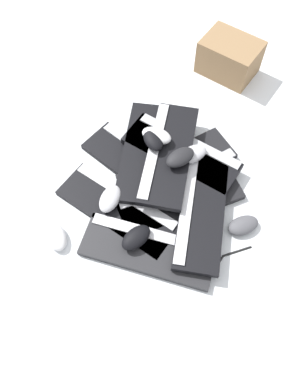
# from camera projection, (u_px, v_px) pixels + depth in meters

# --- Properties ---
(ground_plane) EXTENTS (3.20, 3.20, 0.00)m
(ground_plane) POSITION_uv_depth(u_px,v_px,m) (156.00, 175.00, 1.39)
(ground_plane) COLOR silver
(keyboard_0) EXTENTS (0.45, 0.20, 0.03)m
(keyboard_0) POSITION_uv_depth(u_px,v_px,m) (138.00, 165.00, 1.39)
(keyboard_0) COLOR black
(keyboard_0) RESTS_ON ground
(keyboard_1) EXTENTS (0.46, 0.24, 0.03)m
(keyboard_1) POSITION_uv_depth(u_px,v_px,m) (118.00, 209.00, 1.31)
(keyboard_1) COLOR black
(keyboard_1) RESTS_ON ground
(keyboard_2) EXTENTS (0.46, 0.35, 0.03)m
(keyboard_2) POSITION_uv_depth(u_px,v_px,m) (148.00, 250.00, 1.23)
(keyboard_2) COLOR #232326
(keyboard_2) RESTS_ON ground
(keyboard_3) EXTENTS (0.30, 0.46, 0.03)m
(keyboard_3) POSITION_uv_depth(u_px,v_px,m) (180.00, 200.00, 1.32)
(keyboard_3) COLOR black
(keyboard_3) RESTS_ON ground
(keyboard_4) EXTENTS (0.25, 0.46, 0.03)m
(keyboard_4) POSITION_uv_depth(u_px,v_px,m) (178.00, 167.00, 1.39)
(keyboard_4) COLOR black
(keyboard_4) RESTS_ON ground
(keyboard_5) EXTENTS (0.39, 0.44, 0.03)m
(keyboard_5) POSITION_uv_depth(u_px,v_px,m) (144.00, 151.00, 1.39)
(keyboard_5) COLOR black
(keyboard_5) RESTS_ON keyboard_0
(keyboard_6) EXTENTS (0.39, 0.44, 0.03)m
(keyboard_6) POSITION_uv_depth(u_px,v_px,m) (202.00, 210.00, 1.27)
(keyboard_6) COLOR black
(keyboard_6) RESTS_ON keyboard_3
(keyboard_7) EXTENTS (0.38, 0.44, 0.03)m
(keyboard_7) POSITION_uv_depth(u_px,v_px,m) (168.00, 153.00, 1.35)
(keyboard_7) COLOR black
(keyboard_7) RESTS_ON keyboard_5
(keyboard_8) EXTENTS (0.46, 0.25, 0.03)m
(keyboard_8) POSITION_uv_depth(u_px,v_px,m) (181.00, 152.00, 1.39)
(keyboard_8) COLOR black
(keyboard_8) RESTS_ON keyboard_4
(mouse_0) EXTENTS (0.07, 0.11, 0.04)m
(mouse_0) POSITION_uv_depth(u_px,v_px,m) (136.00, 238.00, 1.22)
(mouse_0) COLOR black
(mouse_0) RESTS_ON keyboard_2
(mouse_1) EXTENTS (0.09, 0.12, 0.04)m
(mouse_1) POSITION_uv_depth(u_px,v_px,m) (193.00, 154.00, 1.34)
(mouse_1) COLOR #B7B7BC
(mouse_1) RESTS_ON keyboard_8
(mouse_2) EXTENTS (0.11, 0.13, 0.04)m
(mouse_2) POSITION_uv_depth(u_px,v_px,m) (110.00, 199.00, 1.29)
(mouse_2) COLOR #B7B7BC
(mouse_2) RESTS_ON keyboard_1
(mouse_3) EXTENTS (0.08, 0.12, 0.04)m
(mouse_3) POSITION_uv_depth(u_px,v_px,m) (180.00, 157.00, 1.30)
(mouse_3) COLOR black
(mouse_3) RESTS_ON keyboard_7
(mouse_4) EXTENTS (0.13, 0.10, 0.04)m
(mouse_4) POSITION_uv_depth(u_px,v_px,m) (157.00, 136.00, 1.34)
(mouse_4) COLOR silver
(mouse_4) RESTS_ON keyboard_7
(mouse_5) EXTENTS (0.10, 0.13, 0.04)m
(mouse_5) POSITION_uv_depth(u_px,v_px,m) (243.00, 225.00, 1.27)
(mouse_5) COLOR #4C4C51
(mouse_5) RESTS_ON ground
(mouse_6) EXTENTS (0.13, 0.11, 0.04)m
(mouse_6) POSITION_uv_depth(u_px,v_px,m) (153.00, 139.00, 1.33)
(mouse_6) COLOR black
(mouse_6) RESTS_ON keyboard_7
(mouse_7) EXTENTS (0.12, 0.09, 0.04)m
(mouse_7) POSITION_uv_depth(u_px,v_px,m) (56.00, 237.00, 1.25)
(mouse_7) COLOR silver
(mouse_7) RESTS_ON ground
(cable_0) EXTENTS (0.30, 0.30, 0.01)m
(cable_0) POSITION_uv_depth(u_px,v_px,m) (183.00, 252.00, 1.24)
(cable_0) COLOR black
(cable_0) RESTS_ON ground
(cardboard_box) EXTENTS (0.26, 0.22, 0.15)m
(cardboard_box) POSITION_uv_depth(u_px,v_px,m) (229.00, 57.00, 1.58)
(cardboard_box) COLOR olive
(cardboard_box) RESTS_ON ground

